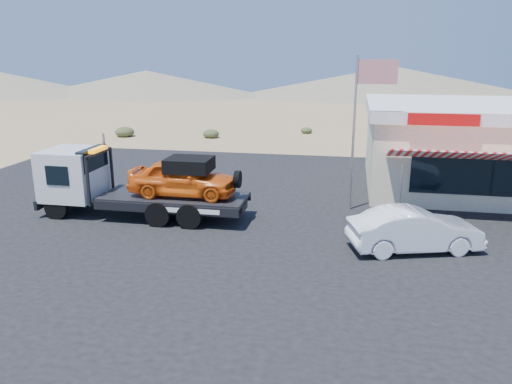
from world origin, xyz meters
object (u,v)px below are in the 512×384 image
(white_sedan, at_px, (415,230))
(tow_truck, at_px, (137,181))
(jerky_store, at_px, (481,146))
(flagpole, at_px, (361,116))

(white_sedan, bearing_deg, tow_truck, 63.89)
(tow_truck, height_order, jerky_store, jerky_store)
(tow_truck, xyz_separation_m, flagpole, (8.22, 2.39, 2.35))
(white_sedan, relative_size, jerky_store, 0.40)
(jerky_store, height_order, flagpole, flagpole)
(jerky_store, bearing_deg, flagpole, -141.21)
(white_sedan, height_order, jerky_store, jerky_store)
(jerky_store, relative_size, flagpole, 1.73)
(flagpole, bearing_deg, jerky_store, 38.79)
(white_sedan, xyz_separation_m, jerky_store, (3.77, 8.50, 1.29))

